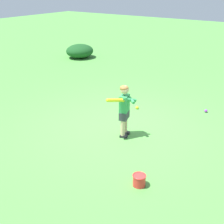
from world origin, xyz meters
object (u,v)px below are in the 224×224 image
at_px(play_ball_center_lawn, 137,107).
at_px(toy_bucket, 139,180).
at_px(play_ball_near_batter, 206,111).
at_px(child_batter, 124,106).

distance_m(play_ball_center_lawn, toy_bucket, 3.07).
relative_size(play_ball_near_batter, toy_bucket, 0.36).
distance_m(child_batter, play_ball_near_batter, 2.44).
distance_m(child_batter, play_ball_center_lawn, 1.59).
xyz_separation_m(child_batter, play_ball_near_batter, (2.16, -0.97, -0.61)).
relative_size(child_batter, toy_bucket, 5.00).
relative_size(child_batter, play_ball_near_batter, 14.01).
bearing_deg(play_ball_near_batter, play_ball_center_lawn, 117.90).
height_order(play_ball_near_batter, play_ball_center_lawn, same).
height_order(child_batter, toy_bucket, child_batter).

